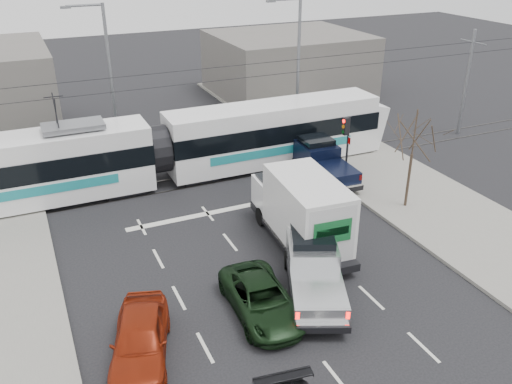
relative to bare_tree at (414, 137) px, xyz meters
name	(u,v)px	position (x,y,z in m)	size (l,w,h in m)	color
ground	(295,268)	(-7.60, -2.50, -3.79)	(120.00, 120.00, 0.00)	black
sidewalk_right	(462,223)	(1.40, -2.50, -3.72)	(6.00, 60.00, 0.15)	gray
rails	(212,177)	(-7.60, 7.50, -3.78)	(60.00, 1.60, 0.03)	#33302D
building_right	(288,64)	(4.40, 21.50, -1.29)	(12.00, 10.00, 5.00)	#625D59
bare_tree	(414,137)	(0.00, 0.00, 0.00)	(2.40, 2.40, 5.00)	#47382B
traffic_signal	(346,135)	(-1.13, 4.00, -1.05)	(0.44, 0.44, 3.60)	black
street_lamp_near	(296,62)	(-0.29, 11.50, 1.32)	(2.38, 0.25, 9.00)	slate
street_lamp_far	(107,72)	(-11.79, 13.50, 1.32)	(2.38, 0.25, 9.00)	slate
catenary	(210,112)	(-7.60, 7.50, 0.09)	(60.00, 0.20, 7.00)	black
tram	(157,150)	(-10.48, 8.01, -1.86)	(26.71, 2.77, 5.45)	white
silver_pickup	(313,266)	(-7.65, -4.05, -2.78)	(3.99, 5.90, 2.04)	black
box_truck	(301,211)	(-6.49, -0.92, -2.13)	(2.82, 6.89, 3.36)	black
navy_pickup	(321,161)	(-2.08, 4.84, -2.70)	(2.28, 5.35, 2.21)	black
green_car	(262,299)	(-10.11, -4.62, -3.17)	(2.08, 4.51, 1.25)	black
red_car	(140,338)	(-14.62, -5.04, -3.04)	(1.77, 4.39, 1.50)	maroon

